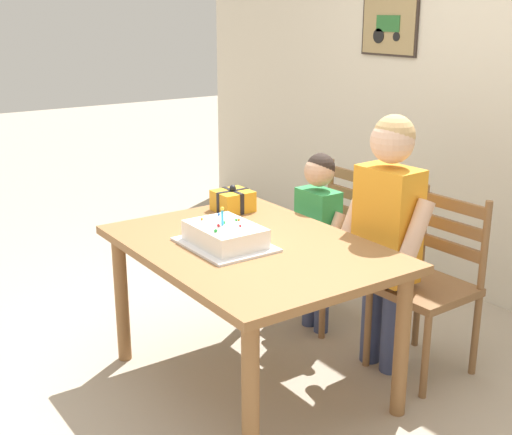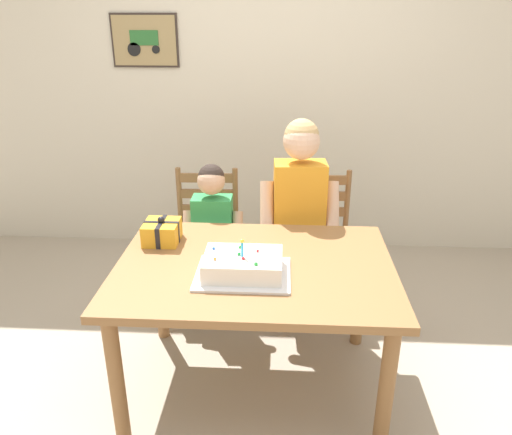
{
  "view_description": "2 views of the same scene",
  "coord_description": "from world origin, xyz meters",
  "px_view_note": "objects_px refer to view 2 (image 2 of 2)",
  "views": [
    {
      "loc": [
        2.48,
        -1.69,
        1.8
      ],
      "look_at": [
        0.02,
        0.02,
        0.87
      ],
      "focal_mm": 47.79,
      "sensor_mm": 36.0,
      "label": 1
    },
    {
      "loc": [
        0.13,
        -2.13,
        1.88
      ],
      "look_at": [
        -0.0,
        0.11,
        0.94
      ],
      "focal_mm": 34.63,
      "sensor_mm": 36.0,
      "label": 2
    }
  ],
  "objects_px": {
    "dining_table": "(255,281)",
    "child_older": "(299,205)",
    "child_younger": "(213,228)",
    "gift_box_red_large": "(162,232)",
    "birthday_cake": "(243,266)",
    "chair_left": "(206,239)",
    "chair_right": "(319,242)"
  },
  "relations": [
    {
      "from": "gift_box_red_large",
      "to": "chair_right",
      "type": "bearing_deg",
      "value": 34.61
    },
    {
      "from": "child_older",
      "to": "child_younger",
      "type": "xyz_separation_m",
      "value": [
        -0.53,
        0.0,
        -0.17
      ]
    },
    {
      "from": "gift_box_red_large",
      "to": "child_younger",
      "type": "xyz_separation_m",
      "value": [
        0.21,
        0.43,
        -0.16
      ]
    },
    {
      "from": "chair_left",
      "to": "child_older",
      "type": "height_order",
      "value": "child_older"
    },
    {
      "from": "gift_box_red_large",
      "to": "child_younger",
      "type": "height_order",
      "value": "child_younger"
    },
    {
      "from": "birthday_cake",
      "to": "chair_right",
      "type": "distance_m",
      "value": 1.09
    },
    {
      "from": "chair_left",
      "to": "chair_right",
      "type": "relative_size",
      "value": 1.0
    },
    {
      "from": "chair_left",
      "to": "chair_right",
      "type": "height_order",
      "value": "same"
    },
    {
      "from": "dining_table",
      "to": "child_younger",
      "type": "xyz_separation_m",
      "value": [
        -0.3,
        0.66,
        -0.01
      ]
    },
    {
      "from": "dining_table",
      "to": "child_younger",
      "type": "relative_size",
      "value": 1.3
    },
    {
      "from": "dining_table",
      "to": "gift_box_red_large",
      "type": "height_order",
      "value": "gift_box_red_large"
    },
    {
      "from": "gift_box_red_large",
      "to": "chair_right",
      "type": "height_order",
      "value": "chair_right"
    },
    {
      "from": "chair_left",
      "to": "child_younger",
      "type": "bearing_deg",
      "value": -67.02
    },
    {
      "from": "dining_table",
      "to": "child_younger",
      "type": "distance_m",
      "value": 0.72
    },
    {
      "from": "birthday_cake",
      "to": "chair_right",
      "type": "xyz_separation_m",
      "value": [
        0.42,
        0.95,
        -0.32
      ]
    },
    {
      "from": "gift_box_red_large",
      "to": "child_older",
      "type": "bearing_deg",
      "value": 30.12
    },
    {
      "from": "birthday_cake",
      "to": "chair_left",
      "type": "distance_m",
      "value": 1.05
    },
    {
      "from": "dining_table",
      "to": "gift_box_red_large",
      "type": "bearing_deg",
      "value": 155.88
    },
    {
      "from": "dining_table",
      "to": "birthday_cake",
      "type": "xyz_separation_m",
      "value": [
        -0.05,
        -0.11,
        0.14
      ]
    },
    {
      "from": "chair_right",
      "to": "child_older",
      "type": "bearing_deg",
      "value": -128.68
    },
    {
      "from": "dining_table",
      "to": "birthday_cake",
      "type": "distance_m",
      "value": 0.19
    },
    {
      "from": "dining_table",
      "to": "child_younger",
      "type": "bearing_deg",
      "value": 114.62
    },
    {
      "from": "gift_box_red_large",
      "to": "dining_table",
      "type": "bearing_deg",
      "value": -24.12
    },
    {
      "from": "dining_table",
      "to": "child_older",
      "type": "xyz_separation_m",
      "value": [
        0.23,
        0.66,
        0.16
      ]
    },
    {
      "from": "child_older",
      "to": "chair_left",
      "type": "bearing_deg",
      "value": 163.36
    },
    {
      "from": "chair_left",
      "to": "child_older",
      "type": "xyz_separation_m",
      "value": [
        0.61,
        -0.18,
        0.33
      ]
    },
    {
      "from": "chair_left",
      "to": "dining_table",
      "type": "bearing_deg",
      "value": -65.73
    },
    {
      "from": "chair_right",
      "to": "chair_left",
      "type": "bearing_deg",
      "value": 180.0
    },
    {
      "from": "child_younger",
      "to": "child_older",
      "type": "bearing_deg",
      "value": -0.07
    },
    {
      "from": "dining_table",
      "to": "child_older",
      "type": "relative_size",
      "value": 1.03
    },
    {
      "from": "dining_table",
      "to": "child_younger",
      "type": "height_order",
      "value": "child_younger"
    },
    {
      "from": "birthday_cake",
      "to": "chair_left",
      "type": "relative_size",
      "value": 0.48
    }
  ]
}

